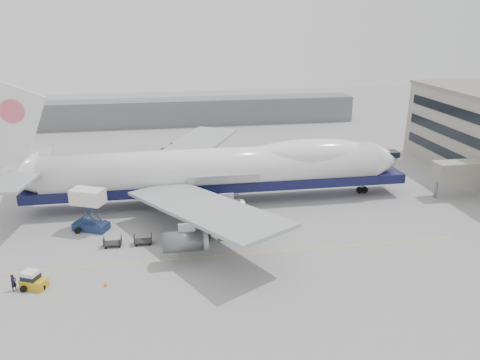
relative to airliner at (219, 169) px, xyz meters
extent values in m
plane|color=gray|center=(-0.64, -12.00, -5.62)|extent=(260.00, 260.00, 0.00)
cube|color=gold|center=(-0.64, -18.00, -5.62)|extent=(60.00, 0.15, 0.01)
cube|color=gray|center=(39.36, -4.00, -1.12)|extent=(9.00, 3.00, 3.00)
cylinder|color=slate|center=(35.36, -4.00, -4.12)|extent=(0.50, 0.50, 3.00)
cube|color=slate|center=(-10.64, 58.00, -2.12)|extent=(110.00, 8.00, 7.00)
cylinder|color=white|center=(-0.64, 0.00, 0.08)|extent=(52.00, 6.40, 6.40)
cube|color=#10123B|center=(0.36, 0.00, -2.48)|extent=(60.00, 5.76, 1.50)
cone|color=white|center=(28.36, 0.00, 0.08)|extent=(6.00, 6.40, 6.40)
cone|color=white|center=(-31.14, 0.00, 0.68)|extent=(9.00, 6.40, 6.40)
ellipsoid|color=white|center=(14.96, 0.00, 1.84)|extent=(20.67, 5.78, 4.56)
cube|color=white|center=(-29.64, 0.00, 7.58)|extent=(10.52, 0.50, 13.56)
cylinder|color=#E95A76|center=(-29.14, 0.00, 10.08)|extent=(3.40, 0.30, 3.40)
cube|color=#9EA0A3|center=(-3.64, -14.28, -0.52)|extent=(20.35, 26.74, 2.26)
cube|color=#9EA0A3|center=(-3.64, 14.28, -0.52)|extent=(20.35, 26.74, 2.26)
cylinder|color=#595B60|center=(-6.64, 19.00, -2.72)|extent=(4.80, 2.60, 2.60)
cylinder|color=#595B60|center=(-0.64, 10.00, -2.72)|extent=(4.80, 2.60, 2.60)
cylinder|color=#595B60|center=(-0.64, -10.00, -2.72)|extent=(4.80, 2.60, 2.60)
cylinder|color=#595B60|center=(-6.64, -19.00, -2.72)|extent=(4.80, 2.60, 2.60)
cylinder|color=slate|center=(24.36, 0.00, -4.37)|extent=(0.36, 0.36, 2.50)
cylinder|color=black|center=(24.36, 0.00, -5.07)|extent=(1.10, 0.45, 1.10)
cylinder|color=slate|center=(-3.64, -3.00, -4.37)|extent=(0.36, 0.36, 2.50)
cylinder|color=black|center=(-3.64, -3.00, -5.07)|extent=(1.10, 0.45, 1.10)
cylinder|color=slate|center=(-3.64, 3.00, -4.37)|extent=(0.36, 0.36, 2.50)
cylinder|color=black|center=(-3.64, 3.00, -5.07)|extent=(1.10, 0.45, 1.10)
cube|color=navy|center=(-18.98, -7.50, -5.10)|extent=(5.29, 4.03, 1.05)
cube|color=silver|center=(-18.98, -7.50, -0.62)|extent=(5.02, 4.05, 2.10)
cube|color=navy|center=(-18.98, -8.55, -2.82)|extent=(3.17, 1.49, 3.77)
cube|color=navy|center=(-18.98, -6.45, -2.82)|extent=(3.17, 1.49, 3.77)
cube|color=slate|center=(-18.98, -5.97, -0.62)|extent=(2.56, 1.97, 0.15)
cylinder|color=black|center=(-20.70, -8.46, -5.19)|extent=(0.86, 0.33, 0.86)
cylinder|color=black|center=(-20.70, -6.54, -5.19)|extent=(0.86, 0.33, 0.86)
cylinder|color=black|center=(-17.26, -8.46, -5.19)|extent=(0.86, 0.33, 0.86)
cylinder|color=black|center=(-17.26, -6.54, -5.19)|extent=(0.86, 0.33, 0.86)
cube|color=gold|center=(-23.21, -21.85, -5.08)|extent=(3.11, 2.47, 1.08)
cube|color=silver|center=(-23.47, -21.73, -4.10)|extent=(2.00, 1.90, 0.98)
cube|color=black|center=(-23.47, -21.73, -4.30)|extent=(2.13, 2.03, 0.49)
cylinder|color=black|center=(-24.19, -22.49, -5.28)|extent=(0.69, 0.29, 0.69)
cylinder|color=black|center=(-24.19, -21.22, -5.28)|extent=(0.69, 0.29, 0.69)
cylinder|color=black|center=(-22.22, -22.49, -5.28)|extent=(0.69, 0.29, 0.69)
cylinder|color=black|center=(-22.22, -21.22, -5.28)|extent=(0.69, 0.29, 0.69)
imported|color=black|center=(-25.21, -22.05, -4.65)|extent=(0.79, 0.85, 1.96)
cone|color=orange|center=(-15.48, -22.88, -5.33)|extent=(0.37, 0.37, 0.58)
cube|color=orange|center=(-15.48, -22.88, -5.61)|extent=(0.40, 0.40, 0.03)
cube|color=#2D2D30|center=(-15.56, -13.14, -5.17)|extent=(2.30, 1.35, 0.18)
cube|color=#2D2D30|center=(-16.66, -13.14, -4.77)|extent=(0.08, 1.35, 0.90)
cube|color=#2D2D30|center=(-14.46, -13.14, -4.77)|extent=(0.08, 1.35, 0.90)
cylinder|color=black|center=(-16.41, -13.69, -5.47)|extent=(0.30, 0.12, 0.30)
cylinder|color=black|center=(-16.41, -12.59, -5.47)|extent=(0.30, 0.12, 0.30)
cylinder|color=black|center=(-14.71, -13.69, -5.47)|extent=(0.30, 0.12, 0.30)
cylinder|color=black|center=(-14.71, -12.59, -5.47)|extent=(0.30, 0.12, 0.30)
cube|color=#2D2D30|center=(-11.68, -13.14, -5.17)|extent=(2.30, 1.35, 0.18)
cube|color=#2D2D30|center=(-12.78, -13.14, -4.77)|extent=(0.08, 1.35, 0.90)
cube|color=#2D2D30|center=(-10.58, -13.14, -4.77)|extent=(0.08, 1.35, 0.90)
cylinder|color=black|center=(-12.53, -13.69, -5.47)|extent=(0.30, 0.12, 0.30)
cylinder|color=black|center=(-12.53, -12.59, -5.47)|extent=(0.30, 0.12, 0.30)
cylinder|color=black|center=(-10.83, -13.69, -5.47)|extent=(0.30, 0.12, 0.30)
cylinder|color=black|center=(-10.83, -12.59, -5.47)|extent=(0.30, 0.12, 0.30)
cube|color=#2D2D30|center=(-7.81, -13.14, -5.17)|extent=(2.30, 1.35, 0.18)
cube|color=#2D2D30|center=(-8.91, -13.14, -4.77)|extent=(0.08, 1.35, 0.90)
cube|color=#2D2D30|center=(-6.71, -13.14, -4.77)|extent=(0.08, 1.35, 0.90)
cylinder|color=black|center=(-8.66, -13.69, -5.47)|extent=(0.30, 0.12, 0.30)
cylinder|color=black|center=(-8.66, -12.59, -5.47)|extent=(0.30, 0.12, 0.30)
cylinder|color=black|center=(-6.96, -13.69, -5.47)|extent=(0.30, 0.12, 0.30)
cylinder|color=black|center=(-6.96, -12.59, -5.47)|extent=(0.30, 0.12, 0.30)
cube|color=#2D2D30|center=(-3.93, -13.14, -5.17)|extent=(2.30, 1.35, 0.18)
cube|color=#2D2D30|center=(-5.03, -13.14, -4.77)|extent=(0.08, 1.35, 0.90)
cube|color=#2D2D30|center=(-2.83, -13.14, -4.77)|extent=(0.08, 1.35, 0.90)
cylinder|color=black|center=(-4.78, -13.69, -5.47)|extent=(0.30, 0.12, 0.30)
cylinder|color=black|center=(-4.78, -12.59, -5.47)|extent=(0.30, 0.12, 0.30)
cylinder|color=black|center=(-3.08, -13.69, -5.47)|extent=(0.30, 0.12, 0.30)
cylinder|color=black|center=(-3.08, -12.59, -5.47)|extent=(0.30, 0.12, 0.30)
cube|color=#2D2D30|center=(-0.06, -13.14, -5.17)|extent=(2.30, 1.35, 0.18)
cube|color=#2D2D30|center=(-1.16, -13.14, -4.77)|extent=(0.08, 1.35, 0.90)
cube|color=#2D2D30|center=(1.04, -13.14, -4.77)|extent=(0.08, 1.35, 0.90)
cylinder|color=black|center=(-0.91, -13.69, -5.47)|extent=(0.30, 0.12, 0.30)
cylinder|color=black|center=(-0.91, -12.59, -5.47)|extent=(0.30, 0.12, 0.30)
cylinder|color=black|center=(0.79, -13.69, -5.47)|extent=(0.30, 0.12, 0.30)
cylinder|color=black|center=(0.79, -12.59, -5.47)|extent=(0.30, 0.12, 0.30)
camera|label=1|loc=(-8.07, -69.66, 22.78)|focal=35.00mm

